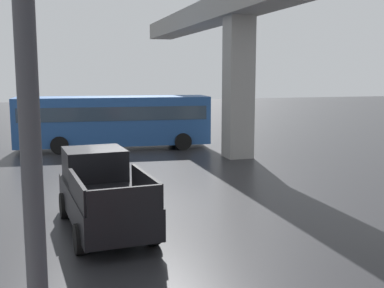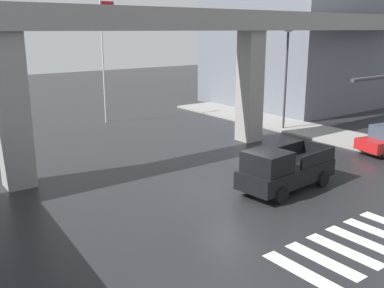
{
  "view_description": "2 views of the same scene",
  "coord_description": "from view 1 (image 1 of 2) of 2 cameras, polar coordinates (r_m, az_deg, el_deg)",
  "views": [
    {
      "loc": [
        15.41,
        -2.43,
        4.35
      ],
      "look_at": [
        -1.05,
        2.4,
        1.79
      ],
      "focal_mm": 44.93,
      "sensor_mm": 36.0,
      "label": 1
    },
    {
      "loc": [
        -12.65,
        -13.98,
        7.22
      ],
      "look_at": [
        -0.75,
        2.03,
        2.0
      ],
      "focal_mm": 41.17,
      "sensor_mm": 36.0,
      "label": 2
    }
  ],
  "objects": [
    {
      "name": "ground_plane",
      "position": [
        16.2,
        -7.18,
        -7.15
      ],
      "size": [
        120.0,
        120.0,
        0.0
      ],
      "primitive_type": "plane",
      "color": "#232326"
    },
    {
      "name": "pickup_truck",
      "position": [
        13.84,
        -10.6,
        -5.72
      ],
      "size": [
        5.24,
        2.41,
        2.08
      ],
      "color": "black",
      "rests_on": "ground"
    },
    {
      "name": "city_bus",
      "position": [
        27.77,
        -9.23,
        2.96
      ],
      "size": [
        3.38,
        10.96,
        2.99
      ],
      "color": "#234C8C",
      "rests_on": "ground"
    },
    {
      "name": "street_lamp_near_corner",
      "position": [
        3.76,
        -19.16,
        11.16
      ],
      "size": [
        0.44,
        0.7,
        7.24
      ],
      "color": "#38383D",
      "rests_on": "ground"
    }
  ]
}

